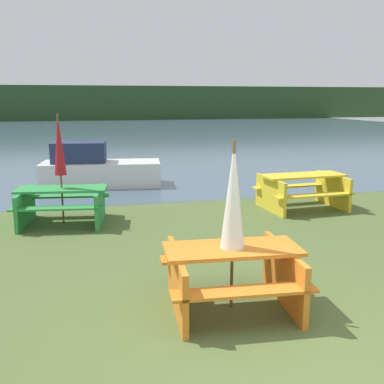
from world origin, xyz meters
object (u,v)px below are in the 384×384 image
picnic_table_orange (232,271)px  picnic_table_green (62,202)px  umbrella_crimson (59,146)px  boat (97,169)px  picnic_table_yellow (302,188)px  umbrella_white (233,196)px

picnic_table_orange → picnic_table_green: picnic_table_orange is taller
umbrella_crimson → boat: 4.21m
umbrella_crimson → picnic_table_yellow: bearing=0.4°
picnic_table_yellow → boat: boat is taller
picnic_table_orange → picnic_table_yellow: 5.43m
picnic_table_orange → picnic_table_green: (-2.12, 4.36, -0.01)m
picnic_table_yellow → umbrella_white: (-3.18, -4.39, 0.91)m
picnic_table_green → picnic_table_yellow: 5.30m
picnic_table_orange → picnic_table_yellow: bearing=54.1°
boat → picnic_table_green: bearing=-94.5°
umbrella_white → boat: bearing=98.9°
picnic_table_green → umbrella_crimson: size_ratio=0.88×
picnic_table_green → umbrella_crimson: (0.00, 0.00, 1.13)m
picnic_table_yellow → umbrella_white: size_ratio=0.97×
boat → umbrella_crimson: bearing=-94.5°
picnic_table_orange → boat: bearing=98.9°
picnic_table_yellow → boat: bearing=138.7°
umbrella_crimson → umbrella_white: umbrella_crimson is taller
picnic_table_yellow → boat: (-4.49, 3.95, -0.00)m
umbrella_white → boat: umbrella_white is taller
picnic_table_yellow → umbrella_crimson: size_ratio=0.89×
picnic_table_orange → umbrella_white: 0.93m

